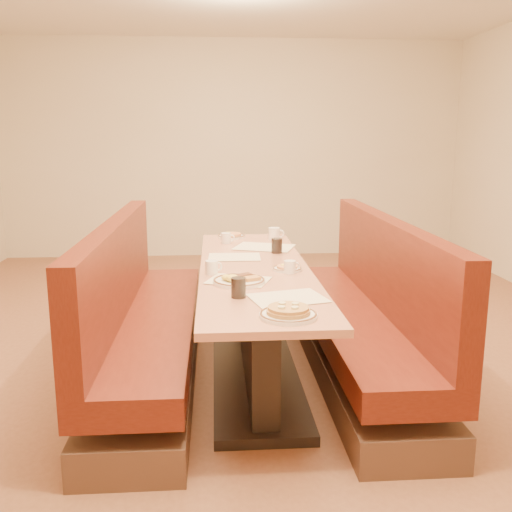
{
  "coord_description": "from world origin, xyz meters",
  "views": [
    {
      "loc": [
        -0.25,
        -3.59,
        1.58
      ],
      "look_at": [
        0.0,
        -0.13,
        0.85
      ],
      "focal_mm": 40.0,
      "sensor_mm": 36.0,
      "label": 1
    }
  ],
  "objects": [
    {
      "name": "coffee_mug_d",
      "position": [
        -0.16,
        0.83,
        0.79
      ],
      "size": [
        0.11,
        0.08,
        0.08
      ],
      "rotation": [
        0.0,
        0.0,
        0.11
      ],
      "color": "white",
      "rests_on": "diner_table"
    },
    {
      "name": "extra_plate_mid",
      "position": [
        0.2,
        -0.11,
        0.76
      ],
      "size": [
        0.19,
        0.19,
        0.04
      ],
      "rotation": [
        0.0,
        0.0,
        0.14
      ],
      "color": "white",
      "rests_on": "diner_table"
    },
    {
      "name": "room_envelope",
      "position": [
        0.0,
        0.0,
        1.93
      ],
      "size": [
        6.04,
        8.04,
        2.82
      ],
      "color": "beige",
      "rests_on": "ground"
    },
    {
      "name": "soda_tumbler_mid",
      "position": [
        0.19,
        0.44,
        0.8
      ],
      "size": [
        0.08,
        0.08,
        0.11
      ],
      "color": "black",
      "rests_on": "diner_table"
    },
    {
      "name": "ground",
      "position": [
        0.0,
        0.0,
        0.0
      ],
      "size": [
        8.0,
        8.0,
        0.0
      ],
      "primitive_type": "plane",
      "color": "#9E6647",
      "rests_on": "ground"
    },
    {
      "name": "coffee_mug_b",
      "position": [
        -0.27,
        -0.17,
        0.79
      ],
      "size": [
        0.11,
        0.08,
        0.08
      ],
      "rotation": [
        0.0,
        0.0,
        0.38
      ],
      "color": "white",
      "rests_on": "diner_table"
    },
    {
      "name": "soda_tumbler_near",
      "position": [
        -0.13,
        -0.71,
        0.8
      ],
      "size": [
        0.08,
        0.08,
        0.11
      ],
      "color": "black",
      "rests_on": "diner_table"
    },
    {
      "name": "placemat_near_right",
      "position": [
        0.12,
        -0.75,
        0.75
      ],
      "size": [
        0.44,
        0.37,
        0.0
      ],
      "primitive_type": "cube",
      "rotation": [
        0.0,
        0.0,
        0.25
      ],
      "color": "#FFF4C7",
      "rests_on": "diner_table"
    },
    {
      "name": "diner_table",
      "position": [
        0.0,
        0.0,
        0.37
      ],
      "size": [
        0.7,
        2.5,
        0.75
      ],
      "color": "black",
      "rests_on": "ground"
    },
    {
      "name": "coffee_mug_a",
      "position": [
        0.21,
        -0.19,
        0.79
      ],
      "size": [
        0.1,
        0.07,
        0.08
      ],
      "rotation": [
        0.0,
        0.0,
        0.24
      ],
      "color": "white",
      "rests_on": "diner_table"
    },
    {
      "name": "placemat_far_left",
      "position": [
        -0.12,
        0.3,
        0.75
      ],
      "size": [
        0.37,
        0.28,
        0.0
      ],
      "primitive_type": "cube",
      "rotation": [
        0.0,
        0.0,
        -0.03
      ],
      "color": "#FFF4C7",
      "rests_on": "diner_table"
    },
    {
      "name": "placemat_far_right",
      "position": [
        0.12,
        0.65,
        0.75
      ],
      "size": [
        0.51,
        0.45,
        0.0
      ],
      "primitive_type": "cube",
      "rotation": [
        0.0,
        0.0,
        -0.34
      ],
      "color": "#FFF4C7",
      "rests_on": "diner_table"
    },
    {
      "name": "booth_right",
      "position": [
        0.73,
        0.0,
        0.36
      ],
      "size": [
        0.55,
        2.5,
        1.05
      ],
      "color": "#4C3326",
      "rests_on": "ground"
    },
    {
      "name": "pancake_plate",
      "position": [
        0.08,
        -1.05,
        0.77
      ],
      "size": [
        0.27,
        0.27,
        0.06
      ],
      "rotation": [
        0.0,
        0.0,
        0.17
      ],
      "color": "white",
      "rests_on": "diner_table"
    },
    {
      "name": "coffee_mug_c",
      "position": [
        0.23,
        0.97,
        0.8
      ],
      "size": [
        0.13,
        0.09,
        0.1
      ],
      "rotation": [
        0.0,
        0.0,
        -0.22
      ],
      "color": "white",
      "rests_on": "diner_table"
    },
    {
      "name": "extra_plate_far",
      "position": [
        -0.12,
        1.1,
        0.77
      ],
      "size": [
        0.23,
        0.23,
        0.05
      ],
      "rotation": [
        0.0,
        0.0,
        -0.01
      ],
      "color": "white",
      "rests_on": "diner_table"
    },
    {
      "name": "eggs_plate",
      "position": [
        -0.12,
        -0.41,
        0.77
      ],
      "size": [
        0.3,
        0.3,
        0.06
      ],
      "rotation": [
        0.0,
        0.0,
        0.4
      ],
      "color": "white",
      "rests_on": "diner_table"
    },
    {
      "name": "placemat_near_left",
      "position": [
        -0.12,
        -0.36,
        0.75
      ],
      "size": [
        0.41,
        0.36,
        0.0
      ],
      "primitive_type": "cube",
      "rotation": [
        0.0,
        0.0,
        -0.35
      ],
      "color": "#FFF4C7",
      "rests_on": "diner_table"
    },
    {
      "name": "booth_left",
      "position": [
        -0.73,
        0.0,
        0.36
      ],
      "size": [
        0.55,
        2.5,
        1.05
      ],
      "color": "#4C3326",
      "rests_on": "ground"
    }
  ]
}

